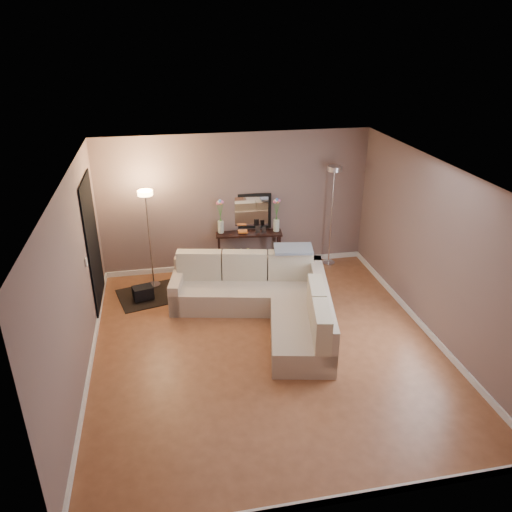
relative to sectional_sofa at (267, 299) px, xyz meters
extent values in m
cube|color=#935635|center=(-0.18, -0.81, -0.33)|extent=(5.00, 5.50, 0.01)
cube|color=white|center=(-0.18, -0.81, 2.28)|extent=(5.00, 5.50, 0.01)
cube|color=#78625C|center=(-0.18, 1.95, 0.97)|extent=(5.00, 0.02, 2.60)
cube|color=#78625C|center=(-0.18, -3.57, 0.97)|extent=(5.00, 0.02, 2.60)
cube|color=#78625C|center=(-2.69, -0.81, 0.97)|extent=(0.02, 5.50, 2.60)
cube|color=#78625C|center=(2.33, -0.81, 0.97)|extent=(0.02, 5.50, 2.60)
cube|color=white|center=(-0.18, 1.92, -0.28)|extent=(5.00, 0.03, 0.10)
cube|color=white|center=(-0.18, -3.55, -0.28)|extent=(5.00, 0.03, 0.10)
cube|color=white|center=(-2.67, -0.81, -0.28)|extent=(0.03, 5.50, 0.10)
cube|color=white|center=(2.30, -0.81, -0.28)|extent=(0.03, 5.50, 0.10)
cube|color=black|center=(-2.66, 0.89, 0.77)|extent=(0.02, 1.20, 2.20)
cube|color=white|center=(-2.66, 0.04, 0.87)|extent=(0.02, 0.08, 0.12)
cube|color=#BFAE9B|center=(-0.24, 0.42, -0.13)|extent=(2.61, 1.35, 0.38)
cube|color=#BFAE9B|center=(-0.17, 0.75, 0.13)|extent=(2.48, 0.70, 0.54)
cube|color=#BFAE9B|center=(-1.38, 0.66, -0.06)|extent=(0.34, 0.88, 0.54)
cube|color=#BFAE9B|center=(0.31, -0.91, -0.13)|extent=(1.16, 1.68, 0.38)
cube|color=#BFAE9B|center=(0.73, -0.56, 0.13)|extent=(0.68, 2.38, 0.54)
cube|color=beige|center=(-0.99, 0.82, 0.31)|extent=(0.77, 0.36, 0.50)
cube|color=beige|center=(-0.24, 0.66, 0.31)|extent=(0.77, 0.36, 0.50)
cube|color=beige|center=(0.51, 0.50, 0.31)|extent=(0.77, 0.36, 0.50)
cube|color=beige|center=(0.59, -0.68, 0.31)|extent=(0.35, 0.72, 0.50)
cube|color=beige|center=(0.45, -1.38, 0.31)|extent=(0.35, 0.72, 0.50)
cube|color=gray|center=(0.55, 0.51, 0.60)|extent=(0.68, 0.46, 0.08)
cube|color=black|center=(0.03, 1.77, 0.41)|extent=(1.26, 0.47, 0.04)
cube|color=black|center=(-0.55, 1.71, 0.03)|extent=(0.05, 0.05, 0.72)
cube|color=black|center=(-0.52, 1.97, 0.03)|extent=(0.05, 0.05, 0.72)
cube|color=black|center=(0.58, 1.58, 0.03)|extent=(0.05, 0.05, 0.72)
cube|color=black|center=(0.61, 1.84, 0.03)|extent=(0.05, 0.05, 0.72)
cube|color=black|center=(0.03, 1.77, -0.16)|extent=(1.18, 0.43, 0.03)
cube|color=#BF3333|center=(-0.47, 1.83, -0.05)|extent=(0.05, 0.15, 0.18)
cube|color=#3359A5|center=(-0.43, 1.83, -0.04)|extent=(0.05, 0.15, 0.20)
cube|color=gold|center=(-0.39, 1.82, -0.03)|extent=(0.06, 0.16, 0.22)
cube|color=#3F7F4C|center=(-0.34, 1.82, -0.05)|extent=(0.06, 0.16, 0.18)
cube|color=#994C99|center=(-0.29, 1.81, -0.04)|extent=(0.05, 0.15, 0.20)
cube|color=orange|center=(-0.26, 1.81, -0.03)|extent=(0.05, 0.15, 0.22)
cube|color=#262626|center=(-0.21, 1.80, -0.05)|extent=(0.06, 0.16, 0.18)
cube|color=#4C99B2|center=(-0.16, 1.80, -0.04)|extent=(0.06, 0.16, 0.20)
cube|color=#B2A58C|center=(-0.12, 1.79, -0.03)|extent=(0.05, 0.15, 0.22)
cube|color=brown|center=(-0.08, 1.79, -0.05)|extent=(0.05, 0.15, 0.18)
cube|color=navy|center=(-0.04, 1.78, -0.04)|extent=(0.06, 0.16, 0.20)
cube|color=gold|center=(0.01, 1.77, -0.03)|extent=(0.06, 0.16, 0.22)
cube|color=black|center=(0.05, 1.94, 0.80)|extent=(0.87, 0.14, 0.68)
cube|color=white|center=(0.04, 1.92, 0.80)|extent=(0.75, 0.10, 0.57)
cube|color=orange|center=(-0.09, 1.76, 0.47)|extent=(0.18, 0.13, 0.04)
cube|color=black|center=(0.19, 1.71, 0.51)|extent=(0.10, 0.03, 0.12)
cube|color=black|center=(0.30, 1.70, 0.50)|extent=(0.08, 0.03, 0.10)
cylinder|color=silver|center=(-0.49, 1.84, 0.56)|extent=(0.13, 0.13, 0.23)
cylinder|color=#38722D|center=(-0.51, 1.84, 0.83)|extent=(0.09, 0.02, 0.39)
sphere|color=#E5598C|center=(-0.53, 1.84, 1.03)|extent=(0.07, 0.07, 0.07)
cylinder|color=#38722D|center=(-0.50, 1.84, 0.84)|extent=(0.05, 0.01, 0.42)
sphere|color=white|center=(-0.51, 1.84, 1.05)|extent=(0.07, 0.07, 0.07)
cylinder|color=#38722D|center=(-0.49, 1.84, 0.85)|extent=(0.01, 0.01, 0.44)
sphere|color=#598CE5|center=(-0.49, 1.84, 1.07)|extent=(0.07, 0.07, 0.07)
cylinder|color=#38722D|center=(-0.48, 1.83, 0.83)|extent=(0.05, 0.01, 0.40)
sphere|color=#E58C4C|center=(-0.47, 1.83, 1.03)|extent=(0.07, 0.07, 0.07)
cylinder|color=#38722D|center=(-0.47, 1.83, 0.84)|extent=(0.10, 0.02, 0.41)
sphere|color=#D866B2|center=(-0.45, 1.83, 1.05)|extent=(0.07, 0.07, 0.07)
cylinder|color=silver|center=(0.55, 1.72, 0.56)|extent=(0.13, 0.13, 0.23)
cylinder|color=#38722D|center=(0.53, 1.72, 0.83)|extent=(0.09, 0.02, 0.39)
sphere|color=#E5598C|center=(0.51, 1.72, 1.03)|extent=(0.07, 0.07, 0.07)
cylinder|color=#38722D|center=(0.54, 1.72, 0.84)|extent=(0.05, 0.01, 0.42)
sphere|color=white|center=(0.53, 1.72, 1.05)|extent=(0.07, 0.07, 0.07)
cylinder|color=#38722D|center=(0.55, 1.72, 0.85)|extent=(0.01, 0.01, 0.44)
sphere|color=#598CE5|center=(0.55, 1.72, 1.07)|extent=(0.07, 0.07, 0.07)
cylinder|color=#38722D|center=(0.55, 1.72, 0.83)|extent=(0.05, 0.01, 0.40)
sphere|color=#E58C4C|center=(0.56, 1.71, 1.03)|extent=(0.07, 0.07, 0.07)
cylinder|color=#38722D|center=(0.56, 1.71, 0.84)|extent=(0.10, 0.02, 0.41)
sphere|color=#D866B2|center=(0.58, 1.71, 1.05)|extent=(0.07, 0.07, 0.07)
cylinder|color=silver|center=(-1.79, 1.43, -0.31)|extent=(0.28, 0.28, 0.03)
cylinder|color=silver|center=(-1.79, 1.43, 0.54)|extent=(0.03, 0.03, 1.70)
cylinder|color=#FFBF72|center=(-1.79, 1.43, 1.43)|extent=(0.31, 0.31, 0.08)
cylinder|color=silver|center=(1.62, 1.71, -0.31)|extent=(0.32, 0.32, 0.03)
cylinder|color=silver|center=(1.62, 1.71, 0.63)|extent=(0.03, 0.03, 1.87)
cylinder|color=silver|center=(1.62, 1.71, 1.60)|extent=(0.35, 0.35, 0.09)
cube|color=black|center=(-1.80, 1.07, -0.32)|extent=(1.35, 1.14, 0.02)
cube|color=black|center=(-1.97, 0.93, -0.18)|extent=(0.38, 0.31, 0.21)
camera|label=1|loc=(-1.50, -6.78, 3.96)|focal=35.00mm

